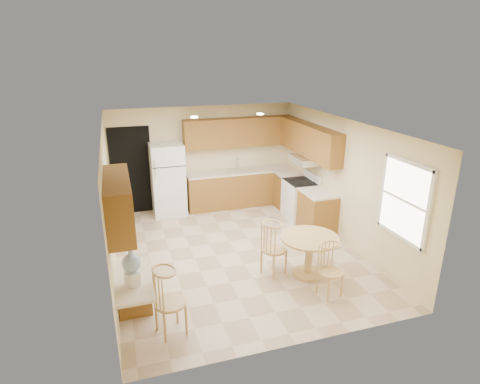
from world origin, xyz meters
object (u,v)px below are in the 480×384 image
object	(u,v)px
chair_table_b	(334,268)
chair_desk	(171,299)
stove	(300,199)
water_crock	(132,269)
refrigerator	(168,180)
chair_table_a	(276,245)
dining_table	(309,250)

from	to	relation	value
chair_table_b	chair_desk	bearing A→B (deg)	-8.24
stove	water_crock	bearing A→B (deg)	-142.43
stove	chair_table_b	distance (m)	3.23
refrigerator	chair_table_b	xyz separation A→B (m)	(1.96, -4.32, -0.33)
chair_table_b	water_crock	xyz separation A→B (m)	(-3.00, 0.08, 0.47)
chair_table_b	chair_desk	world-z (taller)	chair_desk
chair_table_a	chair_table_b	distance (m)	1.08
refrigerator	chair_table_b	size ratio (longest dim) A/B	1.97
chair_desk	chair_table_a	bearing A→B (deg)	103.51
refrigerator	chair_table_b	world-z (taller)	refrigerator
refrigerator	chair_table_b	bearing A→B (deg)	-65.65
chair_table_a	water_crock	bearing A→B (deg)	-95.15
chair_table_a	water_crock	size ratio (longest dim) A/B	1.86
refrigerator	chair_table_a	size ratio (longest dim) A/B	1.78
chair_table_a	stove	bearing A→B (deg)	121.68
chair_table_a	water_crock	world-z (taller)	water_crock
dining_table	chair_desk	world-z (taller)	chair_desk
refrigerator	stove	xyz separation A→B (m)	(2.88, -1.22, -0.39)
refrigerator	chair_table_a	distance (m)	3.70
chair_table_a	water_crock	distance (m)	2.57
dining_table	chair_table_a	size ratio (longest dim) A/B	1.03
stove	dining_table	world-z (taller)	stove
refrigerator	chair_table_a	xyz separation A→B (m)	(1.36, -3.43, -0.27)
stove	water_crock	world-z (taller)	water_crock
water_crock	chair_table_a	bearing A→B (deg)	18.63
refrigerator	chair_desk	xyz separation A→B (m)	(-0.60, -4.48, -0.26)
dining_table	chair_table_a	world-z (taller)	chair_table_a
stove	chair_table_a	bearing A→B (deg)	-124.54
chair_table_b	water_crock	size ratio (longest dim) A/B	1.68
chair_desk	dining_table	bearing A→B (deg)	94.87
chair_table_a	refrigerator	bearing A→B (deg)	177.79
water_crock	refrigerator	bearing A→B (deg)	76.09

